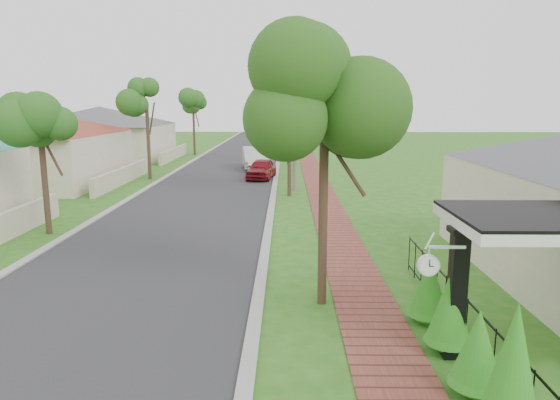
% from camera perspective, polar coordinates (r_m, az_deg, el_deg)
% --- Properties ---
extents(ground, '(160.00, 160.00, 0.00)m').
position_cam_1_polar(ground, '(11.06, -6.49, -14.53)').
color(ground, '#286117').
rests_on(ground, ground).
extents(road, '(7.00, 120.00, 0.02)m').
position_cam_1_polar(road, '(30.59, -7.43, 1.84)').
color(road, '#28282B').
rests_on(road, ground).
extents(kerb_right, '(0.30, 120.00, 0.10)m').
position_cam_1_polar(kerb_right, '(30.29, -0.58, 1.84)').
color(kerb_right, '#9E9E99').
rests_on(kerb_right, ground).
extents(kerb_left, '(0.30, 120.00, 0.10)m').
position_cam_1_polar(kerb_left, '(31.32, -14.06, 1.81)').
color(kerb_left, '#9E9E99').
rests_on(kerb_left, ground).
extents(sidewalk, '(1.50, 120.00, 0.03)m').
position_cam_1_polar(sidewalk, '(30.34, 4.34, 1.83)').
color(sidewalk, brown).
rests_on(sidewalk, ground).
extents(porch_post, '(0.48, 0.48, 2.52)m').
position_cam_1_polar(porch_post, '(10.13, 19.51, -10.65)').
color(porch_post, black).
rests_on(porch_post, ground).
extents(picket_fence, '(0.03, 8.02, 1.00)m').
position_cam_1_polar(picket_fence, '(11.33, 19.40, -11.51)').
color(picket_fence, black).
rests_on(picket_fence, ground).
extents(street_trees, '(10.70, 37.65, 5.89)m').
position_cam_1_polar(street_trees, '(37.00, -5.91, 10.47)').
color(street_trees, '#382619').
rests_on(street_trees, ground).
extents(hedge_row, '(0.81, 4.80, 2.17)m').
position_cam_1_polar(hedge_row, '(9.58, 20.21, -13.65)').
color(hedge_row, '#1E7116').
rests_on(hedge_row, ground).
extents(far_house_red, '(15.56, 15.56, 4.60)m').
position_cam_1_polar(far_house_red, '(34.15, -27.94, 5.56)').
color(far_house_red, beige).
rests_on(far_house_red, ground).
extents(far_house_grey, '(15.56, 15.56, 4.60)m').
position_cam_1_polar(far_house_grey, '(46.90, -19.78, 7.27)').
color(far_house_grey, beige).
rests_on(far_house_grey, ground).
extents(parked_car_red, '(2.06, 3.94, 1.28)m').
position_cam_1_polar(parked_car_red, '(32.36, -2.14, 3.56)').
color(parked_car_red, maroon).
rests_on(parked_car_red, ground).
extents(parked_car_white, '(2.38, 5.13, 1.63)m').
position_cam_1_polar(parked_car_white, '(37.34, -2.87, 4.79)').
color(parked_car_white, silver).
rests_on(parked_car_white, ground).
extents(near_tree, '(2.29, 2.29, 5.89)m').
position_cam_1_polar(near_tree, '(11.44, 5.15, 10.66)').
color(near_tree, '#382619').
rests_on(near_tree, ground).
extents(utility_pole, '(1.20, 0.24, 8.56)m').
position_cam_1_polar(utility_pole, '(27.69, 1.73, 10.02)').
color(utility_pole, '#6E6755').
rests_on(utility_pole, ground).
extents(station_clock, '(0.83, 0.13, 0.56)m').
position_cam_1_polar(station_clock, '(9.31, 16.76, -6.98)').
color(station_clock, white).
rests_on(station_clock, ground).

